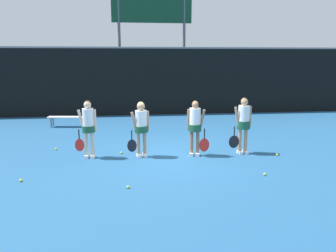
% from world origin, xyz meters
% --- Properties ---
extents(ground_plane, '(140.00, 140.00, 0.00)m').
position_xyz_m(ground_plane, '(0.00, 0.00, 0.00)').
color(ground_plane, '#235684').
extents(fence_windscreen, '(60.00, 0.08, 3.41)m').
position_xyz_m(fence_windscreen, '(0.00, 7.32, 1.72)').
color(fence_windscreen, black).
rests_on(fence_windscreen, ground_plane).
extents(scoreboard, '(4.12, 0.15, 6.21)m').
position_xyz_m(scoreboard, '(0.18, 8.24, 4.90)').
color(scoreboard, '#515156').
rests_on(scoreboard, ground_plane).
extents(bench_courtside, '(1.70, 0.56, 0.44)m').
position_xyz_m(bench_courtside, '(-3.67, 4.66, 0.38)').
color(bench_courtside, silver).
rests_on(bench_courtside, ground_plane).
extents(player_0, '(0.64, 0.37, 1.68)m').
position_xyz_m(player_0, '(-2.28, 0.08, 0.99)').
color(player_0, beige).
rests_on(player_0, ground_plane).
extents(player_1, '(0.65, 0.39, 1.63)m').
position_xyz_m(player_1, '(-0.78, -0.00, 0.97)').
color(player_1, tan).
rests_on(player_1, ground_plane).
extents(player_2, '(0.65, 0.38, 1.64)m').
position_xyz_m(player_2, '(0.81, -0.07, 0.96)').
color(player_2, '#8C664C').
rests_on(player_2, ground_plane).
extents(player_3, '(0.69, 0.39, 1.70)m').
position_xyz_m(player_3, '(2.28, -0.03, 1.01)').
color(player_3, tan).
rests_on(player_3, ground_plane).
extents(tennis_ball_0, '(0.06, 0.06, 0.06)m').
position_xyz_m(tennis_ball_0, '(2.19, -1.97, 0.03)').
color(tennis_ball_0, '#CCE033').
rests_on(tennis_ball_0, ground_plane).
extents(tennis_ball_1, '(0.07, 0.07, 0.07)m').
position_xyz_m(tennis_ball_1, '(-3.68, -1.68, 0.03)').
color(tennis_ball_1, '#CCE033').
rests_on(tennis_ball_1, ground_plane).
extents(tennis_ball_2, '(0.06, 0.06, 0.06)m').
position_xyz_m(tennis_ball_2, '(-1.18, -2.39, 0.03)').
color(tennis_ball_2, '#CCE033').
rests_on(tennis_ball_2, ground_plane).
extents(tennis_ball_3, '(0.06, 0.06, 0.06)m').
position_xyz_m(tennis_ball_3, '(-0.64, 1.43, 0.03)').
color(tennis_ball_3, '#CCE033').
rests_on(tennis_ball_3, ground_plane).
extents(tennis_ball_4, '(0.07, 0.07, 0.07)m').
position_xyz_m(tennis_ball_4, '(-3.44, 1.03, 0.03)').
color(tennis_ball_4, '#CCE033').
rests_on(tennis_ball_4, ground_plane).
extents(tennis_ball_5, '(0.07, 0.07, 0.07)m').
position_xyz_m(tennis_ball_5, '(3.23, -0.43, 0.03)').
color(tennis_ball_5, '#CCE033').
rests_on(tennis_ball_5, ground_plane).
extents(tennis_ball_6, '(0.07, 0.07, 0.07)m').
position_xyz_m(tennis_ball_6, '(-1.38, 0.35, 0.03)').
color(tennis_ball_6, '#CCE033').
rests_on(tennis_ball_6, ground_plane).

